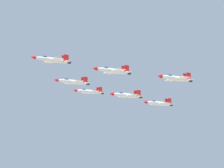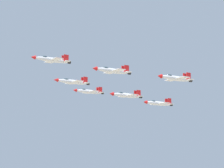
{
  "view_description": "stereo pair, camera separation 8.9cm",
  "coord_description": "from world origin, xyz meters",
  "px_view_note": "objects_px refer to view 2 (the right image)",
  "views": [
    {
      "loc": [
        175.04,
        32.25,
        143.4
      ],
      "look_at": [
        -3.21,
        44.77,
        174.33
      ],
      "focal_mm": 69.5,
      "sensor_mm": 36.0,
      "label": 1
    },
    {
      "loc": [
        175.04,
        32.34,
        143.4
      ],
      "look_at": [
        -3.21,
        44.77,
        174.33
      ],
      "focal_mm": 69.5,
      "sensor_mm": 36.0,
      "label": 2
    }
  ],
  "objects_px": {
    "jet_lead": "(52,60)",
    "jet_slot_rear": "(127,95)",
    "jet_right_outer": "(89,91)",
    "jet_trailing": "(159,103)",
    "jet_right_wingman": "(73,82)",
    "jet_left_outer": "(176,78)",
    "jet_left_wingman": "(113,71)"
  },
  "relations": [
    {
      "from": "jet_right_wingman",
      "to": "jet_right_outer",
      "type": "height_order",
      "value": "jet_right_wingman"
    },
    {
      "from": "jet_left_outer",
      "to": "jet_slot_rear",
      "type": "relative_size",
      "value": 1.0
    },
    {
      "from": "jet_lead",
      "to": "jet_right_wingman",
      "type": "distance_m",
      "value": 23.97
    },
    {
      "from": "jet_left_wingman",
      "to": "jet_left_outer",
      "type": "bearing_deg",
      "value": 140.43
    },
    {
      "from": "jet_right_wingman",
      "to": "jet_right_outer",
      "type": "xyz_separation_m",
      "value": [
        -22.27,
        7.6,
        -0.78
      ]
    },
    {
      "from": "jet_slot_rear",
      "to": "jet_lead",
      "type": "bearing_deg",
      "value": -0.62
    },
    {
      "from": "jet_lead",
      "to": "jet_right_outer",
      "type": "relative_size",
      "value": 0.98
    },
    {
      "from": "jet_left_outer",
      "to": "jet_right_outer",
      "type": "distance_m",
      "value": 61.03
    },
    {
      "from": "jet_right_outer",
      "to": "jet_slot_rear",
      "type": "relative_size",
      "value": 1.01
    },
    {
      "from": "jet_lead",
      "to": "jet_trailing",
      "type": "relative_size",
      "value": 0.99
    },
    {
      "from": "jet_right_wingman",
      "to": "jet_slot_rear",
      "type": "distance_m",
      "value": 24.35
    },
    {
      "from": "jet_right_wingman",
      "to": "jet_left_outer",
      "type": "height_order",
      "value": "jet_right_wingman"
    },
    {
      "from": "jet_left_wingman",
      "to": "jet_trailing",
      "type": "relative_size",
      "value": 1.02
    },
    {
      "from": "jet_slot_rear",
      "to": "jet_left_outer",
      "type": "bearing_deg",
      "value": 89.38
    },
    {
      "from": "jet_left_wingman",
      "to": "jet_trailing",
      "type": "distance_m",
      "value": 39.82
    },
    {
      "from": "jet_right_wingman",
      "to": "jet_trailing",
      "type": "bearing_deg",
      "value": 156.55
    },
    {
      "from": "jet_slot_rear",
      "to": "jet_trailing",
      "type": "distance_m",
      "value": 18.06
    },
    {
      "from": "jet_left_wingman",
      "to": "jet_slot_rear",
      "type": "bearing_deg",
      "value": -138.84
    },
    {
      "from": "jet_right_wingman",
      "to": "jet_trailing",
      "type": "relative_size",
      "value": 1.03
    },
    {
      "from": "jet_lead",
      "to": "jet_right_outer",
      "type": "xyz_separation_m",
      "value": [
        -44.55,
        15.19,
        -5.35
      ]
    },
    {
      "from": "jet_lead",
      "to": "jet_left_outer",
      "type": "height_order",
      "value": "jet_lead"
    },
    {
      "from": "jet_lead",
      "to": "jet_right_outer",
      "type": "distance_m",
      "value": 47.37
    },
    {
      "from": "jet_lead",
      "to": "jet_slot_rear",
      "type": "bearing_deg",
      "value": -179.48
    },
    {
      "from": "jet_left_outer",
      "to": "jet_slot_rear",
      "type": "xyz_separation_m",
      "value": [
        -26.18,
        -15.61,
        -2.73
      ]
    },
    {
      "from": "jet_lead",
      "to": "jet_slot_rear",
      "type": "xyz_separation_m",
      "value": [
        -18.36,
        30.8,
        -10.84
      ]
    },
    {
      "from": "jet_right_outer",
      "to": "jet_trailing",
      "type": "bearing_deg",
      "value": 120.4
    },
    {
      "from": "jet_right_outer",
      "to": "jet_trailing",
      "type": "height_order",
      "value": "jet_right_outer"
    },
    {
      "from": "jet_left_outer",
      "to": "jet_trailing",
      "type": "xyz_separation_m",
      "value": [
        -35.36,
        -0.21,
        -4.89
      ]
    },
    {
      "from": "jet_right_outer",
      "to": "jet_slot_rear",
      "type": "distance_m",
      "value": 30.97
    },
    {
      "from": "jet_left_wingman",
      "to": "jet_slot_rear",
      "type": "distance_m",
      "value": 24.3
    },
    {
      "from": "jet_right_wingman",
      "to": "jet_left_wingman",
      "type": "bearing_deg",
      "value": 89.57
    },
    {
      "from": "jet_trailing",
      "to": "jet_left_wingman",
      "type": "bearing_deg",
      "value": 22.12
    }
  ]
}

